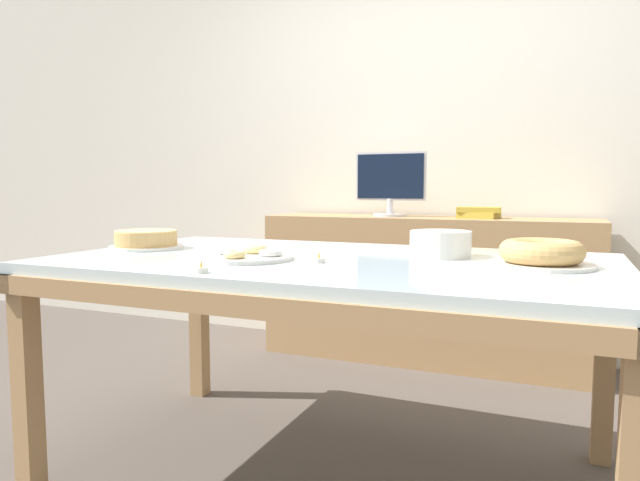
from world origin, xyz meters
The scene contains 13 objects.
ground_plane centered at (0.00, 0.00, 0.00)m, with size 12.00×12.00×0.00m, color #564C44.
wall_back centered at (0.00, 1.78, 1.30)m, with size 8.00×0.10×2.60m, color silver.
dining_table centered at (0.00, 0.00, 0.69)m, with size 1.89×1.09×0.77m.
sideboard centered at (0.00, 1.48, 0.42)m, with size 1.88×0.44×0.84m.
computer_monitor centered at (-0.22, 1.48, 1.03)m, with size 0.42×0.20×0.38m.
book_stack centered at (0.29, 1.48, 0.87)m, with size 0.24×0.20×0.06m.
cake_chocolate_round centered at (-0.77, -0.01, 0.81)m, with size 0.28×0.28×0.07m.
cake_golden_bundt centered at (0.67, 0.05, 0.81)m, with size 0.31×0.31×0.08m.
pastry_platter centered at (-0.24, -0.15, 0.78)m, with size 0.32×0.32×0.04m.
plate_stack centered at (0.34, 0.18, 0.82)m, with size 0.21×0.21×0.09m.
tealight_right_edge centered at (0.55, 0.43, 0.78)m, with size 0.04×0.04×0.04m.
tealight_left_edge centered at (-0.20, -0.46, 0.78)m, with size 0.04×0.04×0.04m.
tealight_near_front centered at (0.02, -0.13, 0.78)m, with size 0.04×0.04×0.04m.
Camera 1 is at (0.72, -1.78, 1.01)m, focal length 32.00 mm.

